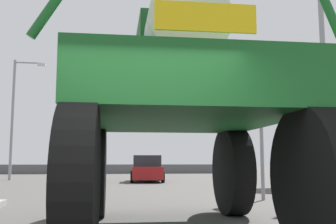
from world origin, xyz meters
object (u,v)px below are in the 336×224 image
Objects in this scene: sedan_ahead at (147,169)px; bare_tree_right at (300,78)px; streetlight_far_left at (15,112)px; oversize_sprayer at (178,109)px; streetlight_near_right at (328,74)px; traffic_signal_near_right at (259,107)px.

bare_tree_right is (7.36, -4.78, 4.64)m from sedan_ahead.
streetlight_far_left is at bearing 152.99° from bare_tree_right.
oversize_sprayer is 15.02m from bare_tree_right.
bare_tree_right is at bearing 71.31° from streetlight_near_right.
streetlight_far_left is 17.53m from bare_tree_right.
oversize_sprayer is 8.84m from streetlight_near_right.
sedan_ahead is at bearing 147.01° from bare_tree_right.
oversize_sprayer is 16.89m from sedan_ahead.
oversize_sprayer is at bearing 179.63° from sedan_ahead.
streetlight_near_right is at bearing -108.69° from bare_tree_right.
bare_tree_right is at bearing -27.01° from streetlight_far_left.
sedan_ahead is 9.54m from streetlight_far_left.
sedan_ahead is at bearing -21.08° from streetlight_far_left.
traffic_signal_near_right is 8.83m from bare_tree_right.
traffic_signal_near_right is 0.50× the size of streetlight_far_left.
bare_tree_right is (15.59, -7.95, 1.01)m from streetlight_far_left.
streetlight_near_right is (5.27, -10.95, 3.44)m from sedan_ahead.
oversize_sprayer is at bearing -124.77° from bare_tree_right.
traffic_signal_near_right is at bearing -33.00° from oversize_sprayer.
traffic_signal_near_right is 0.53× the size of streetlight_near_right.
streetlight_near_right reaches higher than sedan_ahead.
streetlight_near_right reaches higher than bare_tree_right.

